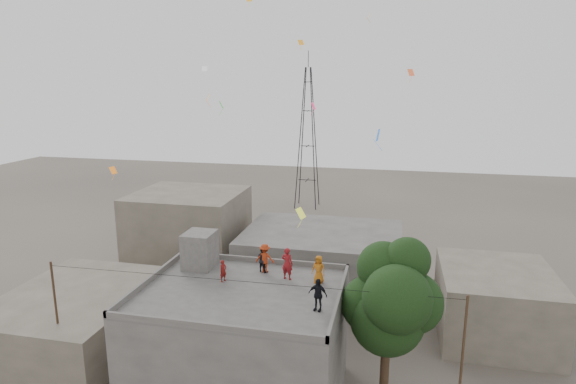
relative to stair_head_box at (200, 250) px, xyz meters
name	(u,v)px	position (x,y,z in m)	size (l,w,h in m)	color
main_building	(242,346)	(3.20, -2.60, -4.05)	(10.00, 8.00, 6.10)	#504D4B
parapet	(240,288)	(3.20, -2.60, -0.85)	(10.00, 8.00, 0.30)	#504D4B
stair_head_box	(200,250)	(0.00, 0.00, 0.00)	(1.60, 1.80, 2.00)	#504D4B
neighbor_west	(79,323)	(-7.80, -0.60, -5.10)	(8.00, 10.00, 4.00)	#5A5347
neighbor_north	(322,262)	(5.20, 11.40, -4.60)	(12.00, 9.00, 5.00)	#504D4B
neighbor_northwest	(189,232)	(-6.80, 13.40, -3.60)	(9.00, 8.00, 7.00)	#5A5347
neighbor_east	(495,303)	(17.20, 7.40, -4.90)	(7.00, 8.00, 4.40)	#5A5347
tree	(392,300)	(10.57, -2.00, -1.00)	(4.90, 4.60, 9.10)	black
utility_line	(243,347)	(3.70, -3.85, -3.27)	(20.12, 0.62, 7.40)	black
transmission_tower	(308,138)	(-0.80, 37.40, 1.97)	(2.97, 2.97, 20.01)	black
person_red_adult	(287,264)	(5.15, -0.63, -0.13)	(0.63, 0.41, 1.73)	maroon
person_orange_child	(319,269)	(6.83, -0.74, -0.26)	(0.72, 0.47, 1.47)	#B15E14
person_dark_child	(263,259)	(3.61, 0.09, -0.29)	(0.69, 0.54, 1.41)	black
person_dark_adult	(318,295)	(7.29, -3.79, -0.23)	(0.90, 0.38, 1.54)	black
person_orange_adult	(265,258)	(3.76, 0.03, -0.20)	(1.03, 0.59, 1.60)	#9C2E11
person_red_child	(223,271)	(1.98, -1.66, -0.42)	(0.42, 0.28, 1.16)	maroon
kites	(273,83)	(3.09, 4.61, 9.07)	(19.74, 19.81, 12.89)	orange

